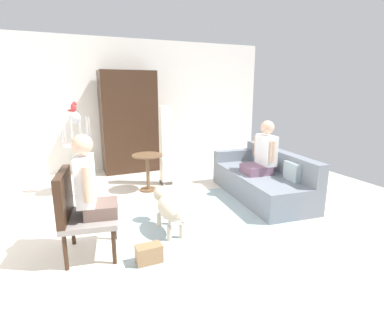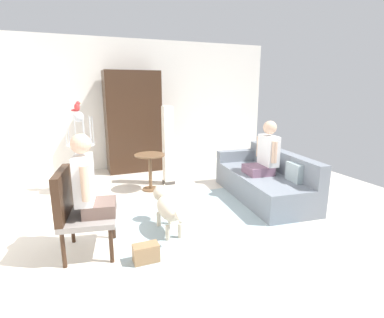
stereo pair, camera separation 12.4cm
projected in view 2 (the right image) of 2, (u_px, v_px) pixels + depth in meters
The scene contains 14 objects.
ground_plane at pixel (186, 219), 4.22m from camera, with size 7.73×7.73×0.00m, color beige.
back_wall at pixel (135, 105), 6.85m from camera, with size 6.58×0.12×2.85m, color silver.
area_rug at pixel (204, 222), 4.11m from camera, with size 2.42×2.38×0.01m, color #9EB2B7.
couch at pixel (265, 181), 5.03m from camera, with size 1.10×2.11×0.77m.
armchair at pixel (76, 207), 3.24m from camera, with size 0.67×0.72×0.96m.
person_on_couch at pixel (265, 153), 4.89m from camera, with size 0.50×0.57×0.87m.
person_on_armchair at pixel (88, 182), 3.20m from camera, with size 0.46×0.52×0.89m.
round_end_table at pixel (150, 166), 5.32m from camera, with size 0.54×0.54×0.66m.
dog at pixel (167, 206), 3.84m from camera, with size 0.27×0.93×0.54m.
bird_cage_stand at pixel (81, 147), 5.12m from camera, with size 0.46×0.46×1.42m.
parrot at pixel (77, 107), 4.96m from camera, with size 0.17×0.10×0.17m.
column_lamp at pixel (168, 146), 5.61m from camera, with size 0.20×0.20×1.48m.
armoire_cabinet at pixel (133, 122), 6.51m from camera, with size 1.16×0.56×2.15m, color #382316.
handbag at pixel (146, 253), 3.17m from camera, with size 0.27×0.15×0.20m, color #99724C.
Camera 2 is at (-1.38, -3.65, 1.81)m, focal length 28.02 mm.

